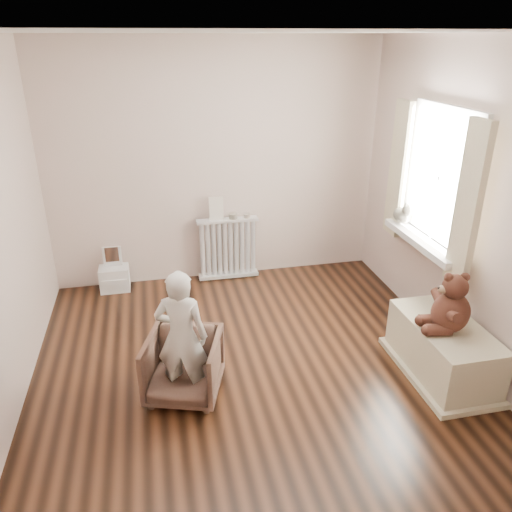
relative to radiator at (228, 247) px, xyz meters
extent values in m
cube|color=black|center=(-0.09, -1.68, -0.39)|extent=(3.60, 3.60, 0.01)
cube|color=white|center=(-0.09, -1.68, 2.21)|extent=(3.60, 3.60, 0.01)
cube|color=beige|center=(-0.09, 0.12, 0.91)|extent=(3.60, 0.02, 2.60)
cube|color=beige|center=(-0.09, -3.48, 0.91)|extent=(3.60, 0.02, 2.60)
cube|color=beige|center=(1.71, -1.68, 0.91)|extent=(0.02, 3.60, 2.60)
cube|color=white|center=(1.67, -1.38, 1.06)|extent=(0.03, 0.90, 1.10)
cube|color=silver|center=(1.58, -1.38, 0.48)|extent=(0.22, 1.10, 0.06)
cube|color=beige|center=(1.56, -1.95, 1.00)|extent=(0.06, 0.26, 1.30)
cube|color=beige|center=(1.56, -0.81, 1.00)|extent=(0.06, 0.26, 1.30)
cube|color=silver|center=(0.00, 0.00, 0.00)|extent=(0.68, 0.13, 0.72)
cube|color=beige|center=(-0.12, 0.00, 0.46)|extent=(0.16, 0.01, 0.26)
cylinder|color=#A59E8C|center=(0.07, 0.00, 0.36)|extent=(0.09, 0.09, 0.06)
cylinder|color=#A59E8C|center=(0.22, 0.00, 0.35)|extent=(0.08, 0.08, 0.04)
cube|color=silver|center=(-1.27, -0.03, -0.11)|extent=(0.31, 0.22, 0.49)
imported|color=#4E3528|center=(-0.67, -1.95, -0.13)|extent=(0.69, 0.70, 0.51)
imported|color=beige|center=(-0.67, -2.00, 0.16)|extent=(0.45, 0.36, 1.07)
cube|color=beige|center=(1.43, -2.14, -0.19)|extent=(0.52, 0.98, 0.46)
camera|label=1|loc=(-0.79, -5.15, 2.19)|focal=35.00mm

